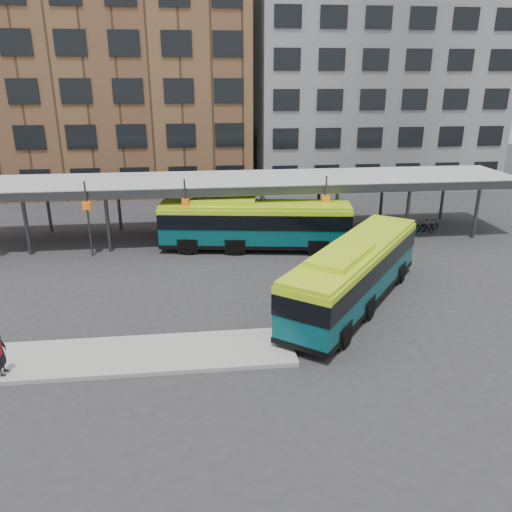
% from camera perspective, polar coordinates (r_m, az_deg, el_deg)
% --- Properties ---
extents(ground, '(120.00, 120.00, 0.00)m').
position_cam_1_polar(ground, '(23.79, -0.78, -7.02)').
color(ground, '#28282B').
rests_on(ground, ground).
extents(boarding_island, '(14.00, 3.00, 0.18)m').
position_cam_1_polar(boarding_island, '(21.28, -15.08, -10.96)').
color(boarding_island, gray).
rests_on(boarding_island, ground).
extents(canopy, '(40.00, 6.53, 4.80)m').
position_cam_1_polar(canopy, '(34.74, -3.14, 8.42)').
color(canopy, '#999B9E').
rests_on(canopy, ground).
extents(building_brick, '(26.00, 14.00, 22.00)m').
position_cam_1_polar(building_brick, '(53.71, -16.03, 19.35)').
color(building_brick, brown).
rests_on(building_brick, ground).
extents(building_grey, '(24.00, 14.00, 20.00)m').
position_cam_1_polar(building_grey, '(56.15, 12.84, 18.56)').
color(building_grey, slate).
rests_on(building_grey, ground).
extents(bus_front, '(9.52, 11.19, 3.36)m').
position_cam_1_polar(bus_front, '(24.90, 11.22, -1.75)').
color(bus_front, '#07464D').
rests_on(bus_front, ground).
extents(bus_rear, '(12.51, 4.39, 3.38)m').
position_cam_1_polar(bus_rear, '(32.49, -0.21, 3.76)').
color(bus_rear, '#07464D').
rests_on(bus_rear, ground).
extents(pedestrian, '(0.47, 0.69, 1.80)m').
position_cam_1_polar(pedestrian, '(21.10, -27.19, -9.76)').
color(pedestrian, black).
rests_on(pedestrian, boarding_island).
extents(bike_rack, '(5.09, 1.50, 1.05)m').
position_cam_1_polar(bike_rack, '(37.79, 16.88, 3.17)').
color(bike_rack, slate).
rests_on(bike_rack, ground).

